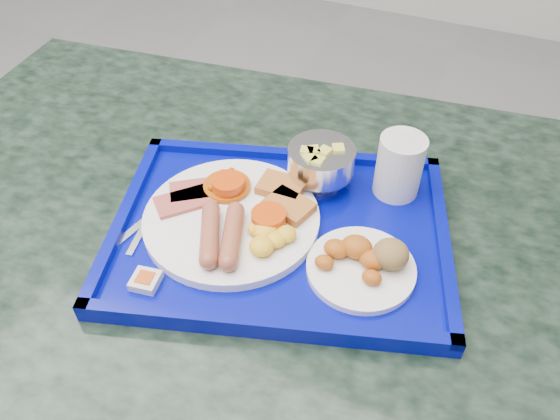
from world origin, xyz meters
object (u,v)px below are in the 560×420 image
tray (280,232)px  bread_plate (365,262)px  table (258,305)px  juice_cup (400,164)px  main_plate (236,217)px  fruit_bowl (321,161)px

tray → bread_plate: 0.14m
table → bread_plate: 0.31m
table → juice_cup: bearing=38.2°
main_plate → fruit_bowl: bearing=57.8°
tray → main_plate: size_ratio=2.18×
main_plate → juice_cup: bearing=39.8°
table → main_plate: bearing=-128.0°
table → juice_cup: juice_cup is taller
juice_cup → bread_plate: bearing=-89.3°
main_plate → tray: bearing=12.2°
fruit_bowl → juice_cup: size_ratio=1.05×
tray → main_plate: main_plate is taller
table → main_plate: 0.24m
table → fruit_bowl: size_ratio=13.18×
bread_plate → table: bearing=169.7°
bread_plate → fruit_bowl: fruit_bowl is taller
bread_plate → juice_cup: 0.18m
table → juice_cup: 0.36m
main_plate → bread_plate: bread_plate is taller
bread_plate → juice_cup: juice_cup is taller
bread_plate → juice_cup: (-0.00, 0.18, 0.04)m
tray → fruit_bowl: (0.02, 0.12, 0.05)m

